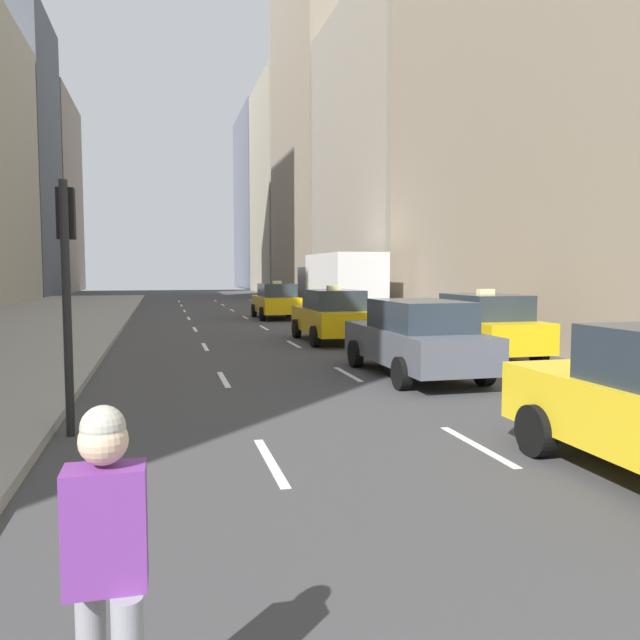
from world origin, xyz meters
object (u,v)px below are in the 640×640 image
taxi_fourth (332,315)px  sedan_black_near (416,337)px  taxi_lead (276,301)px  box_truck (338,284)px  traffic_light_pole (67,266)px  taxi_second (481,326)px  skateboarder (107,575)px

taxi_fourth → sedan_black_near: size_ratio=0.90×
taxi_lead → box_truck: bearing=-25.5°
traffic_light_pole → taxi_lead: bearing=72.1°
sedan_black_near → taxi_lead: bearing=90.0°
taxi_second → taxi_fourth: same height
taxi_lead → sedan_black_near: size_ratio=0.90×
taxi_second → traffic_light_pole: size_ratio=1.22×
taxi_second → sedan_black_near: (-2.80, -2.18, -0.01)m
taxi_fourth → taxi_second: bearing=-60.1°
taxi_lead → traffic_light_pole: 22.00m
taxi_fourth → skateboarder: 17.93m
skateboarder → taxi_fourth: bearing=71.4°
taxi_fourth → box_truck: box_truck is taller
skateboarder → traffic_light_pole: 6.76m
taxi_second → skateboarder: (-8.52, -12.12, 0.08)m
sedan_black_near → traffic_light_pole: size_ratio=1.36×
taxi_lead → box_truck: (2.80, -1.33, 0.83)m
taxi_lead → traffic_light_pole: traffic_light_pole is taller
sedan_black_near → traffic_light_pole: traffic_light_pole is taller
sedan_black_near → skateboarder: skateboarder is taller
taxi_second → sedan_black_near: taxi_second is taller
traffic_light_pole → box_truck: bearing=64.0°
taxi_fourth → box_truck: bearing=72.9°
box_truck → taxi_lead: bearing=154.5°
skateboarder → traffic_light_pole: (-1.03, 6.52, 1.45)m
taxi_second → box_truck: 13.98m
taxi_lead → skateboarder: (-5.72, -27.41, 0.08)m
taxi_lead → taxi_fourth: 10.41m
box_truck → taxi_second: bearing=-90.0°
taxi_lead → sedan_black_near: (0.00, -17.46, -0.01)m
taxi_lead → sedan_black_near: bearing=-90.0°
box_truck → traffic_light_pole: (-9.55, -19.55, 0.70)m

